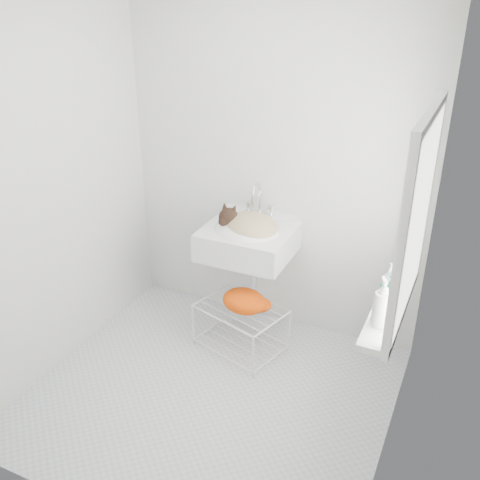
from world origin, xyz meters
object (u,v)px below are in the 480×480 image
at_px(cat, 249,225).
at_px(bottle_c, 393,293).
at_px(bottle_a, 379,325).
at_px(bottle_b, 388,304).
at_px(wire_rack, 241,330).
at_px(sink, 248,229).

bearing_deg(cat, bottle_c, -11.67).
xyz_separation_m(bottle_a, bottle_b, (0.00, 0.22, 0.00)).
height_order(wire_rack, bottle_c, bottle_c).
relative_size(bottle_a, bottle_c, 1.23).
relative_size(cat, wire_rack, 0.76).
xyz_separation_m(bottle_b, bottle_c, (0.00, 0.11, 0.00)).
relative_size(sink, bottle_c, 3.36).
xyz_separation_m(wire_rack, bottle_a, (1.03, -0.56, 0.70)).
bearing_deg(bottle_c, bottle_a, -90.00).
distance_m(sink, wire_rack, 0.73).
bearing_deg(bottle_b, cat, 153.28).
bearing_deg(wire_rack, cat, 98.27).
bearing_deg(bottle_b, bottle_a, -90.00).
relative_size(sink, cat, 1.41).
relative_size(cat, bottle_a, 1.94).
bearing_deg(bottle_c, sink, 157.93).
height_order(wire_rack, bottle_a, bottle_a).
bearing_deg(wire_rack, bottle_a, -28.66).
height_order(bottle_a, bottle_c, bottle_a).
relative_size(bottle_b, bottle_c, 0.94).
height_order(sink, cat, cat).
bearing_deg(bottle_a, bottle_b, 90.00).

